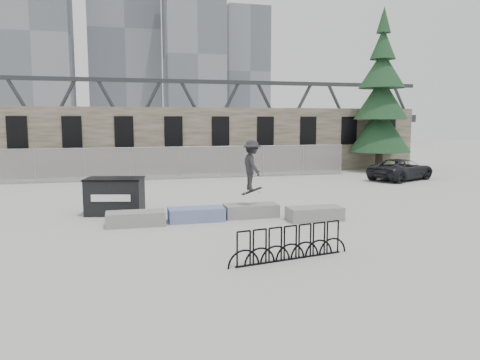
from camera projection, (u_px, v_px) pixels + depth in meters
name	position (u px, v px, depth m)	size (l,w,h in m)	color
ground	(219.00, 220.00, 17.05)	(120.00, 120.00, 0.00)	#A6A6A1
stone_wall	(172.00, 140.00, 32.39)	(36.00, 2.58, 4.50)	brown
chainlink_fence	(178.00, 163.00, 28.94)	(22.06, 0.06, 2.02)	gray
planter_far_left	(136.00, 218.00, 16.16)	(2.00, 0.90, 0.49)	gray
planter_center_left	(196.00, 214.00, 16.87)	(2.00, 0.90, 0.49)	#3851A9
planter_center_right	(251.00, 210.00, 17.59)	(2.00, 0.90, 0.49)	gray
planter_offset	(315.00, 213.00, 17.02)	(2.00, 0.90, 0.49)	gray
dumpster	(115.00, 196.00, 18.10)	(2.39, 1.76, 1.42)	black
bike_rack	(290.00, 243.00, 12.13)	(3.53, 0.77, 0.90)	black
spruce_tree	(381.00, 103.00, 33.23)	(4.35, 4.35, 11.50)	#38281E
skyline_towers	(130.00, 43.00, 104.43)	(58.00, 28.00, 48.00)	slate
truss_bridge	(211.00, 117.00, 71.86)	(70.00, 3.00, 9.80)	#2D3033
suv	(401.00, 169.00, 28.63)	(2.15, 4.66, 1.29)	black
skateboarder	(252.00, 165.00, 17.30)	(0.80, 1.26, 2.03)	#252527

